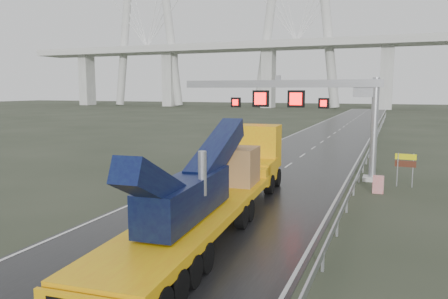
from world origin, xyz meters
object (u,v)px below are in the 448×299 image
at_px(heavy_haul_truck, 227,178).
at_px(striped_barrier, 378,185).
at_px(exit_sign_pair, 405,163).
at_px(sign_gantry, 306,100).

height_order(heavy_haul_truck, striped_barrier, heavy_haul_truck).
relative_size(heavy_haul_truck, striped_barrier, 18.97).
bearing_deg(striped_barrier, heavy_haul_truck, -134.81).
bearing_deg(heavy_haul_truck, striped_barrier, 42.71).
relative_size(exit_sign_pair, striped_barrier, 2.04).
bearing_deg(sign_gantry, striped_barrier, -35.77).
bearing_deg(exit_sign_pair, heavy_haul_truck, -126.76).
xyz_separation_m(heavy_haul_truck, exit_sign_pair, (8.65, 10.15, -0.32)).
bearing_deg(exit_sign_pair, sign_gantry, 172.92).
bearing_deg(sign_gantry, heavy_haul_truck, -98.72).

